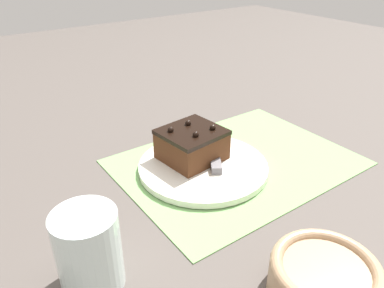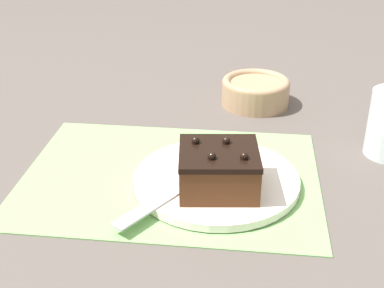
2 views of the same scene
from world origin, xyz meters
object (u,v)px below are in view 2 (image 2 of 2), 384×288
at_px(cake_plate, 216,180).
at_px(serving_knife, 190,178).
at_px(small_bowl, 255,91).
at_px(chocolate_cake, 219,169).

bearing_deg(cake_plate, serving_knife, -152.73).
xyz_separation_m(cake_plate, small_bowl, (0.05, 0.32, 0.02)).
xyz_separation_m(serving_knife, small_bowl, (0.09, 0.34, 0.01)).
bearing_deg(chocolate_cake, serving_knife, 164.32).
bearing_deg(cake_plate, small_bowl, 80.37).
height_order(cake_plate, chocolate_cake, chocolate_cake).
distance_m(cake_plate, small_bowl, 0.33).
bearing_deg(small_bowl, chocolate_cake, -98.02).
height_order(serving_knife, small_bowl, small_bowl).
distance_m(cake_plate, chocolate_cake, 0.05).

